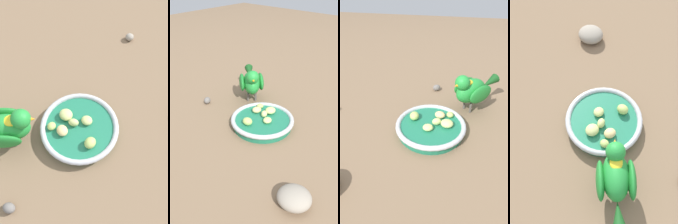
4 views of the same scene
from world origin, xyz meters
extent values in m
plane|color=#7A6047|center=(0.00, 0.00, 0.00)|extent=(4.00, 4.00, 0.00)
cylinder|color=#1E7251|center=(-0.01, 0.01, 0.01)|extent=(0.20, 0.20, 0.03)
torus|color=#B7BABF|center=(-0.01, 0.01, 0.03)|extent=(0.22, 0.22, 0.02)
ellipsoid|color=#C6D17A|center=(0.04, 0.01, 0.04)|extent=(0.04, 0.04, 0.02)
ellipsoid|color=#C6D17A|center=(0.01, 0.01, 0.04)|extent=(0.04, 0.03, 0.02)
ellipsoid|color=#C6D17A|center=(-0.01, -0.02, 0.03)|extent=(0.04, 0.03, 0.02)
ellipsoid|color=#B2CC66|center=(-0.07, 0.03, 0.04)|extent=(0.03, 0.04, 0.03)
ellipsoid|color=#B2CC66|center=(0.04, 0.06, 0.03)|extent=(0.03, 0.03, 0.02)
ellipsoid|color=#E5C67F|center=(0.01, 0.05, 0.04)|extent=(0.04, 0.04, 0.02)
cylinder|color=#59544C|center=(0.10, 0.14, 0.02)|extent=(0.01, 0.01, 0.04)
cylinder|color=#59544C|center=(0.08, 0.16, 0.02)|extent=(0.01, 0.01, 0.04)
ellipsoid|color=green|center=(0.10, 0.15, 0.08)|extent=(0.13, 0.13, 0.08)
ellipsoid|color=#1E7F2D|center=(0.13, 0.14, 0.08)|extent=(0.08, 0.09, 0.06)
ellipsoid|color=#1E7F2D|center=(0.08, 0.19, 0.08)|extent=(0.08, 0.09, 0.06)
cone|color=#144719|center=(0.16, 0.22, 0.08)|extent=(0.08, 0.08, 0.05)
sphere|color=green|center=(0.07, 0.12, 0.12)|extent=(0.07, 0.07, 0.05)
cone|color=orange|center=(0.05, 0.10, 0.12)|extent=(0.03, 0.03, 0.02)
ellipsoid|color=yellow|center=(0.08, 0.14, 0.12)|extent=(0.05, 0.05, 0.01)
ellipsoid|color=gray|center=(-0.21, -0.25, 0.02)|extent=(0.10, 0.11, 0.04)
camera|label=1|loc=(-0.22, 0.20, 0.62)|focal=38.55mm
camera|label=2|loc=(-0.54, -0.42, 0.49)|focal=38.78mm
camera|label=3|loc=(0.07, -0.45, 0.41)|focal=31.65mm
camera|label=4|loc=(0.30, 0.29, 0.80)|focal=51.10mm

